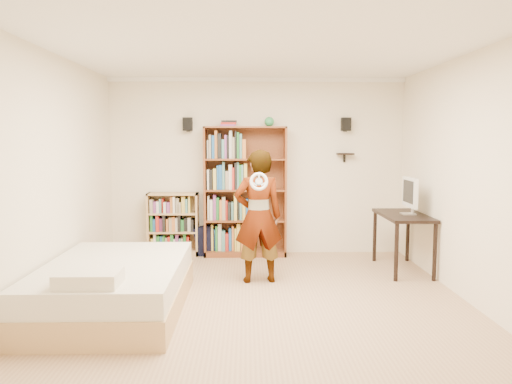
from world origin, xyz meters
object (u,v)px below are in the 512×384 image
at_px(tall_bookshelf, 245,192).
at_px(daybed, 114,281).
at_px(computer_desk, 402,242).
at_px(person, 258,216).
at_px(low_bookshelf, 173,224).

xyz_separation_m(tall_bookshelf, daybed, (-1.35, -2.47, -0.67)).
distance_m(tall_bookshelf, daybed, 2.89).
relative_size(computer_desk, person, 0.69).
height_order(low_bookshelf, computer_desk, low_bookshelf).
height_order(computer_desk, daybed, computer_desk).
distance_m(computer_desk, person, 2.08).
distance_m(daybed, person, 1.90).
distance_m(low_bookshelf, person, 1.97).
bearing_deg(person, tall_bookshelf, -91.65).
bearing_deg(daybed, person, 34.38).
xyz_separation_m(low_bookshelf, computer_desk, (3.23, -0.96, -0.09)).
xyz_separation_m(tall_bookshelf, computer_desk, (2.13, -0.93, -0.60)).
bearing_deg(tall_bookshelf, daybed, -118.71).
height_order(computer_desk, person, person).
xyz_separation_m(daybed, person, (1.51, 1.04, 0.51)).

